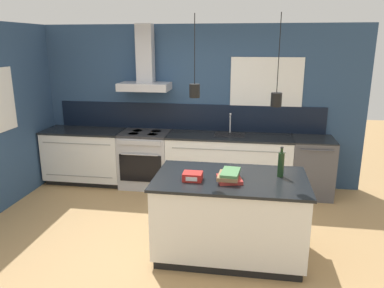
# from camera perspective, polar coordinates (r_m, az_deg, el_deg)

# --- Properties ---
(ground_plane) EXTENTS (16.00, 16.00, 0.00)m
(ground_plane) POSITION_cam_1_polar(r_m,az_deg,el_deg) (4.75, -4.68, -14.09)
(ground_plane) COLOR tan
(ground_plane) RESTS_ON ground
(wall_back) EXTENTS (5.60, 2.31, 2.60)m
(wall_back) POSITION_cam_1_polar(r_m,az_deg,el_deg) (6.18, -0.90, 6.26)
(wall_back) COLOR navy
(wall_back) RESTS_ON ground_plane
(wall_left) EXTENTS (0.08, 3.80, 2.60)m
(wall_left) POSITION_cam_1_polar(r_m,az_deg,el_deg) (5.92, -26.83, 3.72)
(wall_left) COLOR navy
(wall_left) RESTS_ON ground_plane
(counter_run_left) EXTENTS (1.33, 0.64, 0.91)m
(counter_run_left) POSITION_cam_1_polar(r_m,az_deg,el_deg) (6.59, -15.87, -1.73)
(counter_run_left) COLOR black
(counter_run_left) RESTS_ON ground_plane
(counter_run_sink) EXTENTS (1.96, 0.64, 1.23)m
(counter_run_sink) POSITION_cam_1_polar(r_m,az_deg,el_deg) (6.01, 5.59, -2.84)
(counter_run_sink) COLOR black
(counter_run_sink) RESTS_ON ground_plane
(oven_range) EXTENTS (0.79, 0.66, 0.91)m
(oven_range) POSITION_cam_1_polar(r_m,az_deg,el_deg) (6.23, -7.07, -2.30)
(oven_range) COLOR #B5B5BA
(oven_range) RESTS_ON ground_plane
(dishwasher) EXTENTS (0.62, 0.65, 0.91)m
(dishwasher) POSITION_cam_1_polar(r_m,az_deg,el_deg) (6.08, 17.75, -3.37)
(dishwasher) COLOR #4C4C51
(dishwasher) RESTS_ON ground_plane
(kitchen_island) EXTENTS (1.65, 0.99, 0.91)m
(kitchen_island) POSITION_cam_1_polar(r_m,az_deg,el_deg) (4.26, 5.74, -10.79)
(kitchen_island) COLOR black
(kitchen_island) RESTS_ON ground_plane
(bottle_on_island) EXTENTS (0.07, 0.07, 0.33)m
(bottle_on_island) POSITION_cam_1_polar(r_m,az_deg,el_deg) (4.15, 13.40, -2.99)
(bottle_on_island) COLOR #193319
(bottle_on_island) RESTS_ON kitchen_island
(book_stack) EXTENTS (0.30, 0.33, 0.11)m
(book_stack) POSITION_cam_1_polar(r_m,az_deg,el_deg) (3.96, 5.71, -4.91)
(book_stack) COLOR #B2332D
(book_stack) RESTS_ON kitchen_island
(red_supply_box) EXTENTS (0.20, 0.17, 0.09)m
(red_supply_box) POSITION_cam_1_polar(r_m,az_deg,el_deg) (3.97, 0.09, -4.96)
(red_supply_box) COLOR red
(red_supply_box) RESTS_ON kitchen_island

